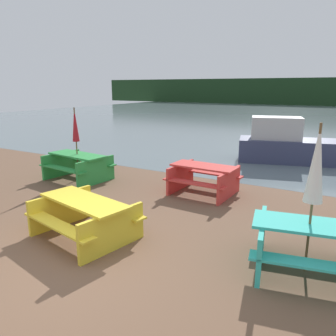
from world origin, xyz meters
TOP-DOWN VIEW (x-y plane):
  - ground_plane at (0.00, 0.00)m, footprint 60.00×60.00m
  - water at (0.00, 30.88)m, footprint 60.00×50.00m
  - far_treeline at (0.00, 50.88)m, footprint 80.00×1.60m
  - picnic_table_yellow at (-0.55, 1.06)m, footprint 2.09×1.71m
  - picnic_table_teal at (3.17, 1.84)m, footprint 1.84×1.67m
  - picnic_table_green at (-3.48, 3.84)m, footprint 1.98×1.56m
  - picnic_table_red at (0.31, 4.53)m, footprint 1.72×1.44m
  - umbrella_white at (3.17, 1.84)m, footprint 0.27×0.27m
  - umbrella_crimson at (-3.48, 3.84)m, footprint 0.20×0.20m
  - boat at (1.57, 9.57)m, footprint 4.26×2.45m

SIDE VIEW (x-z plane):
  - water at x=0.00m, z-range 0.00..0.00m
  - ground_plane at x=0.00m, z-range 0.00..0.00m
  - picnic_table_yellow at x=-0.55m, z-range 0.08..0.81m
  - picnic_table_red at x=0.31m, z-range 0.07..0.83m
  - picnic_table_teal at x=3.17m, z-range 0.07..0.85m
  - picnic_table_green at x=-3.48m, z-range 0.08..0.87m
  - boat at x=1.57m, z-range -0.22..1.43m
  - umbrella_crimson at x=-3.48m, z-range 0.54..2.69m
  - umbrella_white at x=3.17m, z-range 0.54..2.79m
  - far_treeline at x=0.00m, z-range 0.00..4.00m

